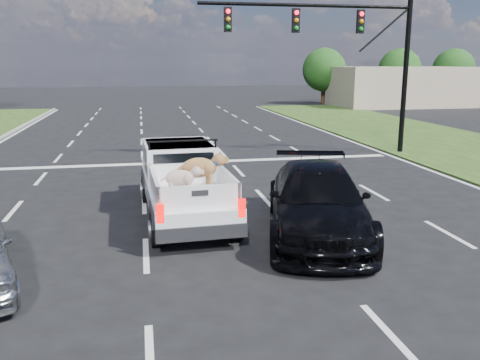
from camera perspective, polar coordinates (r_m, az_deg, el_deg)
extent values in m
plane|color=black|center=(11.04, -1.31, -7.78)|extent=(160.00, 160.00, 0.00)
cube|color=silver|center=(17.01, -22.64, -1.32)|extent=(0.12, 60.00, 0.01)
cube|color=silver|center=(16.64, -10.77, -0.83)|extent=(0.12, 60.00, 0.01)
cube|color=silver|center=(17.00, 1.09, -0.31)|extent=(0.12, 60.00, 0.01)
cube|color=silver|center=(18.05, 12.03, 0.18)|extent=(0.12, 60.00, 0.01)
cube|color=silver|center=(19.69, 21.59, 0.61)|extent=(0.15, 60.00, 0.01)
cube|color=silver|center=(20.63, -6.00, 1.99)|extent=(17.00, 0.45, 0.01)
cylinder|color=black|center=(23.58, 18.08, 11.35)|extent=(0.22, 0.22, 7.00)
cylinder|color=black|center=(21.90, 7.65, 18.86)|extent=(9.00, 0.14, 0.14)
cube|color=black|center=(22.66, 13.37, 16.91)|extent=(0.30, 0.18, 0.95)
sphere|color=red|center=(22.59, 13.53, 17.68)|extent=(0.18, 0.18, 0.18)
cube|color=black|center=(21.69, 6.28, 17.36)|extent=(0.30, 0.18, 0.95)
sphere|color=red|center=(21.61, 6.39, 18.18)|extent=(0.18, 0.18, 0.18)
cube|color=black|center=(21.05, -1.38, 17.57)|extent=(0.30, 0.18, 0.95)
sphere|color=red|center=(20.96, -1.33, 18.41)|extent=(0.18, 0.18, 0.18)
cube|color=tan|center=(50.19, 17.51, 9.97)|extent=(12.00, 7.00, 3.60)
cylinder|color=#332114|center=(51.41, 9.33, 9.65)|extent=(0.44, 0.44, 2.16)
sphere|color=#113C10|center=(51.34, 9.42, 12.12)|extent=(4.20, 4.20, 4.20)
cylinder|color=#332114|center=(54.69, 17.33, 9.43)|extent=(0.44, 0.44, 2.16)
sphere|color=#113C10|center=(54.62, 17.49, 11.75)|extent=(4.20, 4.20, 4.20)
cylinder|color=#332114|center=(57.75, 22.66, 9.18)|extent=(0.44, 0.44, 2.16)
sphere|color=#113C10|center=(57.69, 22.85, 11.38)|extent=(4.20, 4.20, 4.20)
cylinder|color=black|center=(11.25, -9.28, -5.50)|extent=(0.31, 0.77, 0.76)
cylinder|color=black|center=(11.49, -0.56, -4.93)|extent=(0.31, 0.77, 0.76)
cylinder|color=black|center=(14.80, -10.40, -1.05)|extent=(0.31, 0.77, 0.76)
cylinder|color=black|center=(14.99, -3.74, -0.68)|extent=(0.31, 0.77, 0.76)
cube|color=white|center=(13.06, -6.17, -1.51)|extent=(2.13, 5.38, 0.52)
cube|color=white|center=(14.13, -6.90, 2.44)|extent=(1.94, 2.38, 0.86)
cube|color=black|center=(13.02, -6.31, 1.69)|extent=(1.55, 0.10, 0.62)
cylinder|color=black|center=(13.05, -6.45, 4.39)|extent=(1.80, 0.13, 0.05)
cube|color=black|center=(11.88, -5.45, -1.82)|extent=(1.89, 2.63, 0.06)
cube|color=white|center=(11.72, -9.60, -0.68)|extent=(0.19, 2.55, 0.52)
cube|color=white|center=(11.95, -1.44, -0.24)|extent=(0.19, 2.55, 0.52)
cube|color=white|center=(10.62, -4.54, -1.96)|extent=(1.78, 0.16, 0.52)
cube|color=#ED0605|center=(10.39, -8.98, -3.75)|extent=(0.16, 0.07, 0.40)
cube|color=#ED0605|center=(10.64, 0.20, -3.18)|extent=(0.16, 0.07, 0.40)
cube|color=black|center=(10.69, -4.35, -5.78)|extent=(1.93, 0.38, 0.30)
imported|color=black|center=(11.90, 8.67, -2.37)|extent=(3.53, 5.85, 1.59)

